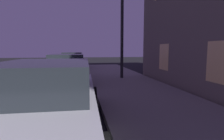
# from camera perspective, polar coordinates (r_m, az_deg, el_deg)

# --- Properties ---
(car_silver) EXTENTS (2.10, 4.45, 1.43)m
(car_silver) POSITION_cam_1_polar(r_m,az_deg,el_deg) (3.55, -20.15, -9.10)
(car_silver) COLOR #B7B7BF
(car_silver) RESTS_ON ground
(car_white) EXTENTS (2.06, 4.60, 1.43)m
(car_white) POSITION_cam_1_polar(r_m,az_deg,el_deg) (9.07, -13.98, 0.29)
(car_white) COLOR silver
(car_white) RESTS_ON ground
(car_black) EXTENTS (2.12, 4.41, 1.43)m
(car_black) POSITION_cam_1_polar(r_m,az_deg,el_deg) (15.47, -12.39, 2.81)
(car_black) COLOR black
(car_black) RESTS_ON ground
(street_lamp) EXTENTS (0.44, 0.44, 6.13)m
(street_lamp) POSITION_cam_1_polar(r_m,az_deg,el_deg) (9.90, 3.26, 21.05)
(street_lamp) COLOR black
(street_lamp) RESTS_ON sidewalk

